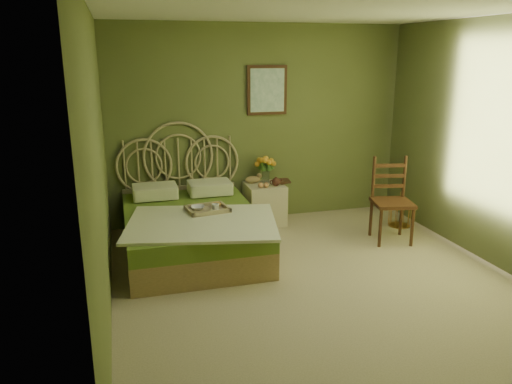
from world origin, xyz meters
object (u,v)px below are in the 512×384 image
object	(u,v)px
chair	(389,194)
birdcage	(400,211)
bed	(191,226)
nightstand	(265,198)

from	to	relation	value
chair	birdcage	world-z (taller)	chair
bed	nightstand	size ratio (longest dim) A/B	2.28
nightstand	chair	world-z (taller)	chair
birdcage	bed	bearing A→B (deg)	-177.53
bed	nightstand	bearing A→B (deg)	33.20
bed	birdcage	size ratio (longest dim) A/B	5.21
nightstand	chair	distance (m)	1.63
chair	birdcage	xyz separation A→B (m)	(0.41, 0.37, -0.36)
bed	chair	world-z (taller)	bed
bed	birdcage	world-z (taller)	bed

